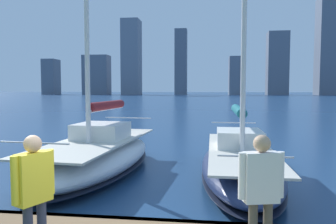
{
  "coord_description": "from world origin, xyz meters",
  "views": [
    {
      "loc": [
        -1.36,
        4.39,
        2.97
      ],
      "look_at": [
        0.02,
        -6.34,
        2.2
      ],
      "focal_mm": 35.0,
      "sensor_mm": 36.0,
      "label": 1
    }
  ],
  "objects_px": {
    "person_yellow_shirt": "(34,186)",
    "sailboat_maroon": "(97,154)",
    "sailboat_teal": "(240,161)",
    "person_white_shirt": "(261,186)"
  },
  "relations": [
    {
      "from": "person_yellow_shirt",
      "to": "sailboat_maroon",
      "type": "bearing_deg",
      "value": -76.97
    },
    {
      "from": "person_white_shirt",
      "to": "sailboat_maroon",
      "type": "bearing_deg",
      "value": -54.29
    },
    {
      "from": "person_yellow_shirt",
      "to": "person_white_shirt",
      "type": "distance_m",
      "value": 3.07
    },
    {
      "from": "sailboat_teal",
      "to": "person_white_shirt",
      "type": "height_order",
      "value": "sailboat_teal"
    },
    {
      "from": "person_white_shirt",
      "to": "sailboat_teal",
      "type": "bearing_deg",
      "value": -92.67
    },
    {
      "from": "sailboat_maroon",
      "to": "sailboat_teal",
      "type": "bearing_deg",
      "value": 177.33
    },
    {
      "from": "sailboat_maroon",
      "to": "person_white_shirt",
      "type": "distance_m",
      "value": 7.98
    },
    {
      "from": "sailboat_teal",
      "to": "person_white_shirt",
      "type": "bearing_deg",
      "value": 87.33
    },
    {
      "from": "sailboat_maroon",
      "to": "person_yellow_shirt",
      "type": "relative_size",
      "value": 7.47
    },
    {
      "from": "person_yellow_shirt",
      "to": "person_white_shirt",
      "type": "xyz_separation_m",
      "value": [
        -3.04,
        -0.43,
        -0.0
      ]
    }
  ]
}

